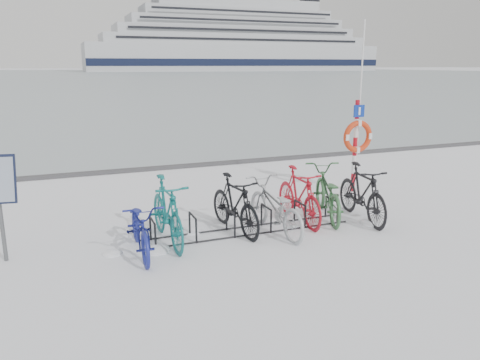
% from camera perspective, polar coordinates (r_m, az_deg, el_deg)
% --- Properties ---
extents(ground, '(900.00, 900.00, 0.00)m').
position_cam_1_polar(ground, '(8.86, 1.05, -6.28)').
color(ground, white).
rests_on(ground, ground).
extents(ice_sheet, '(400.00, 298.00, 0.02)m').
position_cam_1_polar(ice_sheet, '(162.75, -20.62, 11.94)').
color(ice_sheet, '#9FADB3').
rests_on(ice_sheet, ground).
extents(quay_edge, '(400.00, 0.25, 0.10)m').
position_cam_1_polar(quay_edge, '(14.27, -7.97, 1.60)').
color(quay_edge, '#3F3F42').
rests_on(quay_edge, ground).
extents(bike_rack, '(4.00, 0.48, 0.46)m').
position_cam_1_polar(bike_rack, '(8.80, 1.06, -5.17)').
color(bike_rack, black).
rests_on(bike_rack, ground).
extents(lifebuoy_station, '(0.78, 0.22, 4.07)m').
position_cam_1_polar(lifebuoy_station, '(11.65, 14.11, 5.14)').
color(lifebuoy_station, '#AB0D1A').
rests_on(lifebuoy_station, ground).
extents(cruise_ferry, '(142.87, 26.93, 46.94)m').
position_cam_1_polar(cruise_ferry, '(234.65, -0.54, 16.25)').
color(cruise_ferry, silver).
rests_on(cruise_ferry, ground).
extents(bike_0, '(0.69, 1.84, 0.95)m').
position_cam_1_polar(bike_0, '(7.93, -12.05, -5.38)').
color(bike_0, navy).
rests_on(bike_0, ground).
extents(bike_1, '(0.62, 1.99, 1.19)m').
position_cam_1_polar(bike_1, '(8.28, -8.90, -3.56)').
color(bike_1, '#136969').
rests_on(bike_1, ground).
extents(bike_2, '(0.75, 1.88, 1.10)m').
position_cam_1_polar(bike_2, '(8.74, -0.64, -2.77)').
color(bike_2, black).
rests_on(bike_2, ground).
extents(bike_3, '(0.82, 1.99, 1.02)m').
position_cam_1_polar(bike_3, '(8.73, 4.26, -3.09)').
color(bike_3, '#A9ADB1').
rests_on(bike_3, ground).
extents(bike_4, '(0.57, 1.87, 1.12)m').
position_cam_1_polar(bike_4, '(9.35, 7.20, -1.70)').
color(bike_4, red).
rests_on(bike_4, ground).
extents(bike_5, '(1.32, 2.16, 1.07)m').
position_cam_1_polar(bike_5, '(9.72, 10.56, -1.36)').
color(bike_5, '#34673B').
rests_on(bike_5, ground).
extents(bike_6, '(0.78, 1.98, 1.16)m').
position_cam_1_polar(bike_6, '(9.70, 14.67, -1.35)').
color(bike_6, black).
rests_on(bike_6, ground).
extents(snow_drifts, '(5.42, 1.33, 0.18)m').
position_cam_1_polar(snow_drifts, '(8.70, 1.25, -6.65)').
color(snow_drifts, white).
rests_on(snow_drifts, ground).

